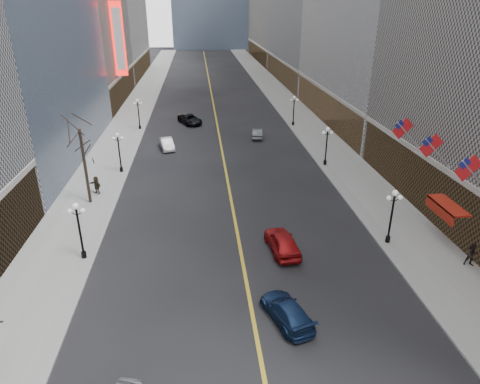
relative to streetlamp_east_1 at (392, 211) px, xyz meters
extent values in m
cube|color=gray|center=(2.20, 40.00, -2.83)|extent=(6.00, 230.00, 0.15)
cube|color=gray|center=(-25.80, 40.00, -2.83)|extent=(6.00, 230.00, 0.15)
cube|color=gold|center=(-11.80, 50.00, -2.89)|extent=(0.25, 200.00, 0.02)
cube|color=#504035|center=(6.60, -1.00, -0.30)|extent=(2.80, 41.00, 5.00)
cube|color=#504035|center=(6.60, 38.00, -0.30)|extent=(2.80, 35.00, 5.00)
cube|color=#504035|center=(6.60, 76.00, -0.30)|extent=(2.80, 39.00, 5.00)
cube|color=#504035|center=(6.60, 119.00, -0.30)|extent=(2.80, 45.00, 5.00)
cube|color=#504035|center=(-30.20, 57.00, -0.30)|extent=(2.80, 29.00, 5.00)
cube|color=#504035|center=(-30.20, 91.00, -0.30)|extent=(2.80, 37.00, 5.00)
cylinder|color=black|center=(0.00, 0.00, -2.50)|extent=(0.36, 0.36, 0.50)
cylinder|color=black|center=(0.00, 0.00, -0.75)|extent=(0.16, 0.16, 4.00)
sphere|color=white|center=(0.00, 0.00, 1.55)|extent=(0.44, 0.44, 0.44)
sphere|color=white|center=(-0.45, 0.00, 1.15)|extent=(0.36, 0.36, 0.36)
sphere|color=white|center=(0.45, 0.00, 1.15)|extent=(0.36, 0.36, 0.36)
cylinder|color=black|center=(0.00, 18.00, -2.50)|extent=(0.36, 0.36, 0.50)
cylinder|color=black|center=(0.00, 18.00, -0.75)|extent=(0.16, 0.16, 4.00)
sphere|color=white|center=(0.00, 18.00, 1.55)|extent=(0.44, 0.44, 0.44)
sphere|color=white|center=(-0.45, 18.00, 1.15)|extent=(0.36, 0.36, 0.36)
sphere|color=white|center=(0.45, 18.00, 1.15)|extent=(0.36, 0.36, 0.36)
cylinder|color=black|center=(0.00, 36.00, -2.50)|extent=(0.36, 0.36, 0.50)
cylinder|color=black|center=(0.00, 36.00, -0.75)|extent=(0.16, 0.16, 4.00)
sphere|color=white|center=(0.00, 36.00, 1.55)|extent=(0.44, 0.44, 0.44)
sphere|color=white|center=(-0.45, 36.00, 1.15)|extent=(0.36, 0.36, 0.36)
sphere|color=white|center=(0.45, 36.00, 1.15)|extent=(0.36, 0.36, 0.36)
cylinder|color=black|center=(-23.60, 0.00, -2.50)|extent=(0.36, 0.36, 0.50)
cylinder|color=black|center=(-23.60, 0.00, -0.75)|extent=(0.16, 0.16, 4.00)
sphere|color=white|center=(-23.60, 0.00, 1.55)|extent=(0.44, 0.44, 0.44)
sphere|color=white|center=(-24.05, 0.00, 1.15)|extent=(0.36, 0.36, 0.36)
sphere|color=white|center=(-23.15, 0.00, 1.15)|extent=(0.36, 0.36, 0.36)
cylinder|color=black|center=(-23.60, 18.00, -2.50)|extent=(0.36, 0.36, 0.50)
cylinder|color=black|center=(-23.60, 18.00, -0.75)|extent=(0.16, 0.16, 4.00)
sphere|color=white|center=(-23.60, 18.00, 1.55)|extent=(0.44, 0.44, 0.44)
sphere|color=white|center=(-24.05, 18.00, 1.15)|extent=(0.36, 0.36, 0.36)
sphere|color=white|center=(-23.15, 18.00, 1.15)|extent=(0.36, 0.36, 0.36)
cylinder|color=black|center=(-23.60, 36.00, -2.50)|extent=(0.36, 0.36, 0.50)
cylinder|color=black|center=(-23.60, 36.00, -0.75)|extent=(0.16, 0.16, 4.00)
sphere|color=white|center=(-23.60, 36.00, 1.55)|extent=(0.44, 0.44, 0.44)
sphere|color=white|center=(-24.05, 36.00, 1.15)|extent=(0.36, 0.36, 0.36)
sphere|color=white|center=(-23.15, 36.00, 1.15)|extent=(0.36, 0.36, 0.36)
cylinder|color=#B2B2B7|center=(4.00, -3.00, 3.90)|extent=(2.49, 0.12, 2.49)
cube|color=red|center=(3.35, -3.00, 4.55)|extent=(1.94, 0.04, 1.94)
cube|color=navy|center=(3.00, -3.00, 4.90)|extent=(0.88, 0.06, 0.88)
cylinder|color=#B2B2B7|center=(4.00, 2.00, 3.90)|extent=(2.49, 0.12, 2.49)
cube|color=red|center=(3.35, 2.00, 4.55)|extent=(1.94, 0.04, 1.94)
cube|color=navy|center=(3.00, 2.00, 4.90)|extent=(0.88, 0.06, 0.88)
cylinder|color=#B2B2B7|center=(4.00, 7.00, 3.90)|extent=(2.49, 0.12, 2.49)
cube|color=red|center=(3.35, 7.00, 4.55)|extent=(1.94, 0.04, 1.94)
cube|color=navy|center=(3.00, 7.00, 4.90)|extent=(0.88, 0.06, 0.88)
cube|color=maroon|center=(4.50, 0.00, 0.30)|extent=(1.40, 4.00, 0.15)
cube|color=maroon|center=(3.85, 0.00, -0.10)|extent=(0.10, 4.00, 0.90)
cube|color=red|center=(-27.70, 50.00, 9.10)|extent=(2.00, 0.50, 12.00)
cube|color=white|center=(-27.65, 50.00, 9.10)|extent=(1.40, 0.55, 10.00)
cylinder|color=#2D231C|center=(-25.30, 10.00, 0.85)|extent=(0.28, 0.28, 7.20)
imported|color=silver|center=(-18.96, 26.23, -2.20)|extent=(2.37, 4.50, 1.41)
imported|color=black|center=(-16.05, 38.84, -2.16)|extent=(4.40, 5.91, 1.49)
imported|color=#13264A|center=(-9.80, -8.09, -2.23)|extent=(3.17, 4.95, 1.33)
imported|color=#A01113|center=(-8.61, -0.29, -2.08)|extent=(2.44, 5.02, 1.65)
imported|color=#575D60|center=(-6.46, 30.07, -2.24)|extent=(1.87, 4.14, 1.32)
imported|color=black|center=(4.60, -3.79, -1.84)|extent=(0.98, 0.68, 1.83)
imported|color=#2C2518|center=(-25.07, 12.06, -1.85)|extent=(1.55, 1.48, 1.80)
camera|label=1|loc=(-14.61, -28.33, 14.74)|focal=32.00mm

